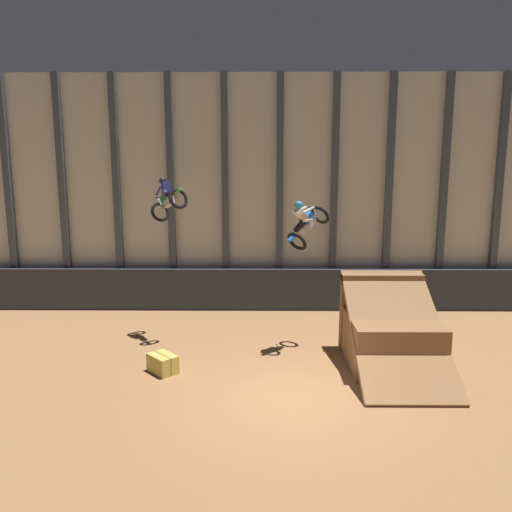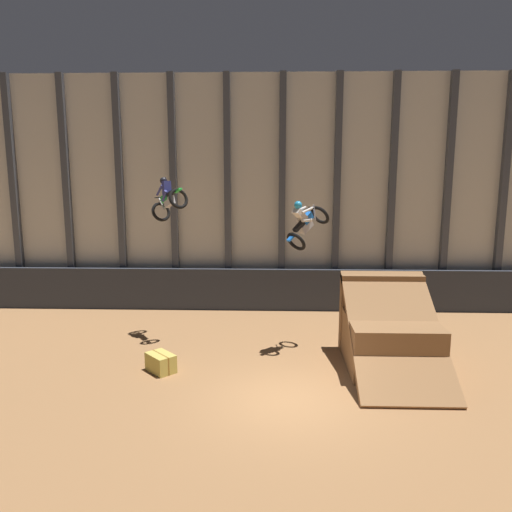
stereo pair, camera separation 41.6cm
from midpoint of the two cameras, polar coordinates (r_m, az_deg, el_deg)
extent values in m
plane|color=#996B42|center=(13.96, 3.10, -16.10)|extent=(60.00, 60.00, 0.00)
cube|color=beige|center=(21.78, 2.14, 7.13)|extent=(32.00, 0.12, 10.06)
cube|color=#3D424C|center=(24.25, -26.85, 6.36)|extent=(0.28, 0.28, 10.06)
cube|color=#3D424C|center=(23.28, -21.69, 6.62)|extent=(0.28, 0.28, 10.06)
cube|color=#3D424C|center=(22.51, -16.13, 6.84)|extent=(0.28, 0.28, 10.06)
cube|color=#3D424C|center=(21.96, -10.23, 7.00)|extent=(0.28, 0.28, 10.06)
cube|color=#3D424C|center=(21.64, -4.09, 7.09)|extent=(0.28, 0.28, 10.06)
cube|color=#3D424C|center=(21.58, 2.16, 7.10)|extent=(0.28, 0.28, 10.06)
cube|color=#3D424C|center=(21.78, 8.37, 7.03)|extent=(0.28, 0.28, 10.06)
cube|color=#3D424C|center=(22.21, 14.40, 6.88)|extent=(0.28, 0.28, 10.06)
cube|color=#3D424C|center=(22.88, 20.13, 6.67)|extent=(0.28, 0.28, 10.06)
cube|color=#3D424C|center=(23.77, 25.48, 6.41)|extent=(0.28, 0.28, 10.06)
cube|color=#2D333D|center=(21.72, 2.12, -3.88)|extent=(31.36, 0.20, 1.82)
cube|color=olive|center=(16.45, 14.35, -9.28)|extent=(2.67, 3.14, 1.58)
cube|color=olive|center=(17.51, 13.40, -6.24)|extent=(2.73, 0.50, 2.63)
cube|color=#996B42|center=(15.66, 15.02, -8.27)|extent=(2.73, 4.58, 2.81)
torus|color=black|center=(18.48, -11.54, 4.94)|extent=(0.80, 0.76, 0.72)
torus|color=black|center=(17.32, -9.56, 6.46)|extent=(0.80, 0.76, 0.72)
cube|color=#B7B7BC|center=(17.89, -10.60, 6.09)|extent=(0.52, 0.56, 0.46)
cube|color=green|center=(18.09, -10.98, 6.50)|extent=(0.48, 0.51, 0.39)
cube|color=black|center=(17.76, -10.43, 7.01)|extent=(0.49, 0.53, 0.33)
cube|color=green|center=(17.31, -9.60, 7.38)|extent=(0.34, 0.36, 0.19)
cylinder|color=#B7B7BC|center=(18.40, -11.47, 5.83)|extent=(0.32, 0.36, 0.43)
cylinder|color=black|center=(18.43, -11.58, 6.57)|extent=(0.33, 0.60, 0.04)
cube|color=navy|center=(18.01, -10.91, 7.62)|extent=(0.36, 0.35, 0.51)
sphere|color=black|center=(18.19, -11.27, 8.43)|extent=(0.42, 0.43, 0.34)
cylinder|color=navy|center=(17.92, -11.15, 6.75)|extent=(0.29, 0.31, 0.41)
cylinder|color=navy|center=(18.04, -10.48, 6.80)|extent=(0.29, 0.31, 0.41)
cylinder|color=navy|center=(18.14, -11.70, 7.37)|extent=(0.34, 0.38, 0.41)
cylinder|color=navy|center=(18.29, -10.81, 7.42)|extent=(0.34, 0.38, 0.41)
torus|color=black|center=(17.09, 6.63, 4.68)|extent=(0.87, 0.87, 0.67)
torus|color=black|center=(16.31, 3.98, 1.68)|extent=(0.87, 0.87, 0.67)
cube|color=#B7B7BC|center=(16.60, 5.09, 3.43)|extent=(0.55, 0.54, 0.52)
cube|color=blue|center=(16.59, 5.17, 4.33)|extent=(0.50, 0.49, 0.45)
cube|color=black|center=(16.36, 4.37, 3.53)|extent=(0.49, 0.48, 0.41)
cube|color=blue|center=(16.12, 3.44, 2.16)|extent=(0.34, 0.33, 0.25)
cylinder|color=#B7B7BC|center=(16.86, 6.02, 4.95)|extent=(0.16, 0.16, 0.55)
cylinder|color=black|center=(16.72, 5.66, 5.52)|extent=(0.15, 0.66, 0.04)
cube|color=silver|center=(16.33, 4.40, 4.73)|extent=(0.56, 0.55, 0.45)
sphere|color=#2393CC|center=(16.23, 4.19, 5.83)|extent=(0.44, 0.44, 0.36)
cylinder|color=silver|center=(16.57, 4.54, 4.18)|extent=(0.38, 0.37, 0.12)
cylinder|color=silver|center=(16.42, 5.17, 4.11)|extent=(0.38, 0.37, 0.12)
cylinder|color=silver|center=(16.56, 4.43, 5.33)|extent=(0.43, 0.42, 0.21)
cylinder|color=silver|center=(16.35, 5.27, 5.26)|extent=(0.43, 0.42, 0.21)
cube|color=#CCB751|center=(15.80, -11.37, -11.96)|extent=(1.06, 1.07, 0.56)
cube|color=#996623|center=(15.80, -11.37, -11.96)|extent=(0.66, 0.69, 0.57)
camera|label=1|loc=(0.21, -90.68, -0.12)|focal=35.00mm
camera|label=2|loc=(0.21, 89.32, 0.12)|focal=35.00mm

